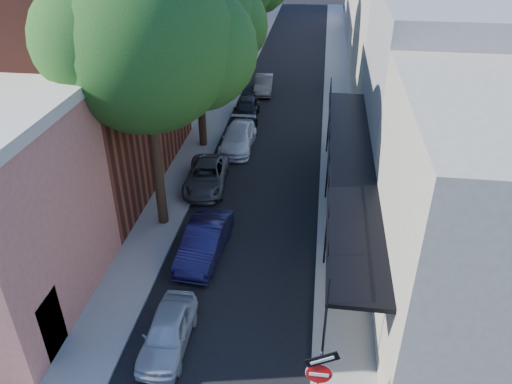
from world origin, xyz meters
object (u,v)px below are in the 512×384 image
(oak_mid, at_px, (204,20))
(parked_car_e, at_px, (247,109))
(parked_car_b, at_px, (205,241))
(oak_near, at_px, (157,44))
(sign_post, at_px, (319,376))
(parked_car_f, at_px, (264,84))
(parked_car_c, at_px, (206,176))
(parked_car_d, at_px, (238,138))
(parked_car_a, at_px, (168,332))

(oak_mid, height_order, parked_car_e, oak_mid)
(parked_car_b, bearing_deg, oak_near, 134.18)
(sign_post, bearing_deg, parked_car_e, 103.31)
(parked_car_e, height_order, parked_car_f, parked_car_e)
(parked_car_c, xyz_separation_m, parked_car_d, (0.85, 4.58, 0.04))
(parked_car_b, xyz_separation_m, parked_car_c, (-1.12, 5.44, -0.09))
(parked_car_d, bearing_deg, parked_car_a, -89.45)
(oak_near, xyz_separation_m, parked_car_a, (1.75, -7.01, -7.29))
(parked_car_c, bearing_deg, parked_car_b, -82.65)
(parked_car_c, xyz_separation_m, parked_car_f, (1.20, 14.17, 0.01))
(sign_post, xyz_separation_m, parked_car_d, (-4.91, 17.07, -1.41))
(sign_post, bearing_deg, oak_mid, 110.86)
(oak_mid, xyz_separation_m, parked_car_f, (2.02, 9.40, -6.46))
(oak_near, height_order, parked_car_c, oak_near)
(oak_near, distance_m, parked_car_b, 7.77)
(parked_car_b, distance_m, parked_car_d, 10.02)
(parked_car_a, height_order, parked_car_d, parked_car_d)
(parked_car_a, bearing_deg, oak_mid, 96.67)
(oak_near, xyz_separation_m, parked_car_c, (0.77, 3.20, -7.29))
(parked_car_e, distance_m, parked_car_f, 5.20)
(oak_near, relative_size, parked_car_c, 2.70)
(sign_post, relative_size, parked_car_f, 0.82)
(parked_car_c, bearing_deg, parked_car_f, 80.84)
(parked_car_a, relative_size, parked_car_f, 0.95)
(oak_near, distance_m, parked_car_d, 10.76)
(oak_mid, bearing_deg, parked_car_e, 70.54)
(parked_car_b, height_order, parked_car_f, parked_car_b)
(parked_car_a, bearing_deg, parked_car_e, 90.73)
(parked_car_b, distance_m, parked_car_c, 5.56)
(oak_mid, bearing_deg, oak_near, -89.63)
(oak_mid, distance_m, parked_car_f, 11.59)
(sign_post, relative_size, oak_mid, 0.29)
(oak_mid, distance_m, parked_car_a, 16.41)
(parked_car_c, distance_m, parked_car_f, 14.22)
(sign_post, relative_size, parked_car_b, 0.73)
(oak_near, distance_m, parked_car_f, 18.94)
(sign_post, height_order, parked_car_c, sign_post)
(oak_near, xyz_separation_m, parked_car_e, (1.44, 12.20, -7.21))
(parked_car_c, relative_size, parked_car_d, 0.98)
(parked_car_f, bearing_deg, sign_post, -83.15)
(parked_car_d, bearing_deg, sign_post, -73.93)
(sign_post, distance_m, parked_car_d, 17.82)
(parked_car_a, relative_size, parked_car_b, 0.83)
(parked_car_a, xyz_separation_m, parked_car_f, (0.22, 24.38, 0.01))
(oak_near, bearing_deg, sign_post, -54.91)
(parked_car_a, bearing_deg, sign_post, -25.74)
(sign_post, distance_m, parked_car_b, 8.54)
(oak_mid, distance_m, parked_car_d, 6.64)
(parked_car_d, bearing_deg, parked_car_f, 87.91)
(oak_near, xyz_separation_m, oak_mid, (-0.05, 7.97, -0.82))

